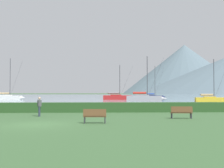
% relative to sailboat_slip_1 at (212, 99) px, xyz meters
% --- Properties ---
extents(ground_plane, '(1000.00, 1000.00, 0.00)m').
position_rel_sailboat_slip_1_xyz_m(ground_plane, '(-27.09, -38.18, -0.61)').
color(ground_plane, '#385B33').
extents(harbor_water, '(320.00, 246.00, 0.00)m').
position_rel_sailboat_slip_1_xyz_m(harbor_water, '(-27.09, 98.82, -0.61)').
color(harbor_water, gray).
rests_on(harbor_water, ground_plane).
extents(hedge_line, '(80.00, 1.20, 1.00)m').
position_rel_sailboat_slip_1_xyz_m(hedge_line, '(-27.09, -27.18, -0.11)').
color(hedge_line, '#284C23').
rests_on(hedge_line, ground_plane).
extents(sailboat_slip_1, '(7.47, 3.41, 8.84)m').
position_rel_sailboat_slip_1_xyz_m(sailboat_slip_1, '(0.00, 0.00, 0.00)').
color(sailboat_slip_1, gold).
rests_on(sailboat_slip_1, harbor_water).
extents(sailboat_slip_2, '(8.97, 4.11, 9.64)m').
position_rel_sailboat_slip_1_xyz_m(sailboat_slip_2, '(-17.73, 21.21, 0.11)').
color(sailboat_slip_2, red).
rests_on(sailboat_slip_2, harbor_water).
extents(sailboat_slip_3, '(7.38, 2.71, 10.76)m').
position_rel_sailboat_slip_1_xyz_m(sailboat_slip_3, '(-4.92, 35.28, 0.01)').
color(sailboat_slip_3, navy).
rests_on(sailboat_slip_3, harbor_water).
extents(sailboat_slip_6, '(9.20, 4.56, 10.27)m').
position_rel_sailboat_slip_1_xyz_m(sailboat_slip_6, '(-12.57, 7.17, 0.14)').
color(sailboat_slip_6, '#9E9EA3').
rests_on(sailboat_slip_6, harbor_water).
extents(sailboat_slip_7, '(8.50, 3.08, 11.35)m').
position_rel_sailboat_slip_1_xyz_m(sailboat_slip_7, '(-47.76, 21.74, 0.10)').
color(sailboat_slip_7, white).
rests_on(sailboat_slip_7, harbor_water).
extents(park_bench_near_path, '(1.53, 0.53, 0.95)m').
position_rel_sailboat_slip_1_xyz_m(park_bench_near_path, '(-23.45, -37.63, -0.08)').
color(park_bench_near_path, brown).
rests_on(park_bench_near_path, ground_plane).
extents(park_bench_under_tree, '(1.69, 0.62, 0.95)m').
position_rel_sailboat_slip_1_xyz_m(park_bench_under_tree, '(-16.72, -34.56, -0.08)').
color(park_bench_under_tree, brown).
rests_on(park_bench_under_tree, ground_plane).
extents(person_seated_viewer, '(0.36, 0.57, 1.65)m').
position_rel_sailboat_slip_1_xyz_m(person_seated_viewer, '(-28.22, -32.06, 0.37)').
color(person_seated_viewer, '#2D3347').
rests_on(person_seated_viewer, ground_plane).
extents(distant_hill_west_ridge, '(185.64, 185.64, 73.18)m').
position_rel_sailboat_slip_1_xyz_m(distant_hill_west_ridge, '(105.95, 356.40, 35.98)').
color(distant_hill_west_ridge, slate).
rests_on(distant_hill_west_ridge, ground_plane).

